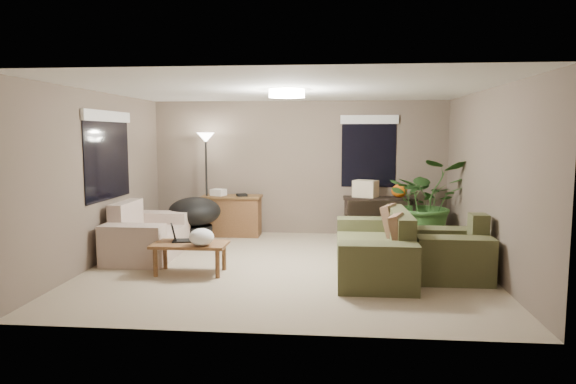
# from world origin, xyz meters

# --- Properties ---
(room_shell) EXTENTS (5.50, 5.50, 5.50)m
(room_shell) POSITION_xyz_m (0.00, 0.00, 1.25)
(room_shell) COLOR tan
(room_shell) RESTS_ON ground
(main_sofa) EXTENTS (0.95, 2.20, 0.85)m
(main_sofa) POSITION_xyz_m (1.24, -0.21, 0.29)
(main_sofa) COLOR #4F5130
(main_sofa) RESTS_ON ground
(throw_pillows) EXTENTS (0.39, 1.40, 0.47)m
(throw_pillows) POSITION_xyz_m (1.49, -0.21, 0.65)
(throw_pillows) COLOR #8C7251
(throw_pillows) RESTS_ON main_sofa
(loveseat) EXTENTS (0.90, 1.60, 0.85)m
(loveseat) POSITION_xyz_m (-2.23, 0.42, 0.30)
(loveseat) COLOR beige
(loveseat) RESTS_ON ground
(armchair) EXTENTS (0.95, 1.00, 0.85)m
(armchair) POSITION_xyz_m (2.20, -0.35, 0.30)
(armchair) COLOR #4B4C2E
(armchair) RESTS_ON ground
(coffee_table) EXTENTS (1.00, 0.55, 0.42)m
(coffee_table) POSITION_xyz_m (-1.27, -0.48, 0.36)
(coffee_table) COLOR brown
(coffee_table) RESTS_ON ground
(laptop) EXTENTS (0.42, 0.29, 0.24)m
(laptop) POSITION_xyz_m (-1.44, -0.38, 0.48)
(laptop) COLOR black
(laptop) RESTS_ON coffee_table
(plastic_bag) EXTENTS (0.36, 0.33, 0.23)m
(plastic_bag) POSITION_xyz_m (-1.07, -0.63, 0.54)
(plastic_bag) COLOR white
(plastic_bag) RESTS_ON coffee_table
(desk) EXTENTS (1.10, 0.50, 0.75)m
(desk) POSITION_xyz_m (-1.22, 2.14, 0.38)
(desk) COLOR brown
(desk) RESTS_ON ground
(desk_papers) EXTENTS (0.73, 0.33, 0.12)m
(desk_papers) POSITION_xyz_m (-1.38, 2.13, 0.80)
(desk_papers) COLOR silver
(desk_papers) RESTS_ON desk
(console_table) EXTENTS (1.30, 0.40, 0.75)m
(console_table) POSITION_xyz_m (1.48, 2.16, 0.44)
(console_table) COLOR black
(console_table) RESTS_ON ground
(pumpkin) EXTENTS (0.34, 0.34, 0.23)m
(pumpkin) POSITION_xyz_m (1.83, 2.16, 0.87)
(pumpkin) COLOR orange
(pumpkin) RESTS_ON console_table
(cardboard_box) EXTENTS (0.49, 0.45, 0.30)m
(cardboard_box) POSITION_xyz_m (1.23, 2.16, 0.90)
(cardboard_box) COLOR beige
(cardboard_box) RESTS_ON console_table
(papasan_chair) EXTENTS (1.16, 1.16, 0.80)m
(papasan_chair) POSITION_xyz_m (-1.74, 1.46, 0.47)
(papasan_chair) COLOR black
(papasan_chair) RESTS_ON ground
(floor_lamp) EXTENTS (0.32, 0.32, 1.91)m
(floor_lamp) POSITION_xyz_m (-1.68, 2.08, 1.60)
(floor_lamp) COLOR black
(floor_lamp) RESTS_ON ground
(ceiling_fixture) EXTENTS (0.50, 0.50, 0.10)m
(ceiling_fixture) POSITION_xyz_m (0.00, 0.00, 2.44)
(ceiling_fixture) COLOR white
(ceiling_fixture) RESTS_ON room_shell
(houseplant) EXTENTS (1.33, 1.48, 1.15)m
(houseplant) POSITION_xyz_m (2.25, 1.70, 0.58)
(houseplant) COLOR #2D5923
(houseplant) RESTS_ON ground
(cat_scratching_post) EXTENTS (0.32, 0.32, 0.50)m
(cat_scratching_post) POSITION_xyz_m (2.42, -0.16, 0.21)
(cat_scratching_post) COLOR tan
(cat_scratching_post) RESTS_ON ground
(window_left) EXTENTS (0.05, 1.56, 1.33)m
(window_left) POSITION_xyz_m (-2.73, 0.30, 1.78)
(window_left) COLOR black
(window_left) RESTS_ON room_shell
(window_back) EXTENTS (1.06, 0.05, 1.33)m
(window_back) POSITION_xyz_m (1.30, 2.48, 1.79)
(window_back) COLOR black
(window_back) RESTS_ON room_shell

